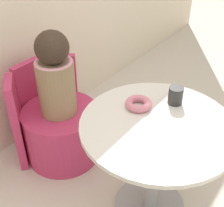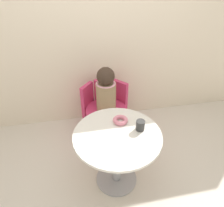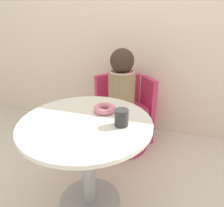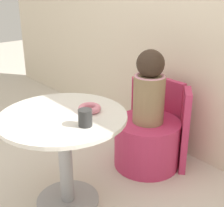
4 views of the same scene
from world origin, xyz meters
name	(u,v)px [view 3 (image 3 of 4)]	position (x,y,z in m)	size (l,w,h in m)	color
ground_plane	(95,197)	(0.00, 0.00, 0.00)	(12.00, 12.00, 0.00)	beige
back_wall	(134,15)	(0.00, 1.13, 1.20)	(6.00, 0.06, 2.40)	beige
round_table	(87,144)	(-0.02, -0.04, 0.49)	(0.80, 0.80, 0.65)	#99999E
tub_chair	(121,128)	(0.00, 0.71, 0.19)	(0.53, 0.53, 0.39)	#C63360
booth_backrest	(127,106)	(0.00, 0.93, 0.33)	(0.62, 0.23, 0.66)	#C63360
child_figure	(122,82)	(0.00, 0.71, 0.66)	(0.24, 0.24, 0.57)	#937A56
donut	(105,109)	(0.04, 0.12, 0.67)	(0.14, 0.14, 0.04)	pink
cup	(122,118)	(0.19, -0.02, 0.70)	(0.08, 0.08, 0.10)	#2D2D2D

